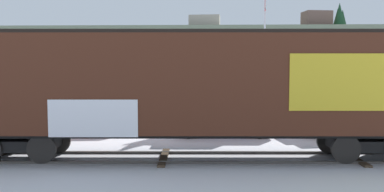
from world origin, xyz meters
TOP-DOWN VIEW (x-y plane):
  - ground_plane at (0.00, 0.00)m, footprint 260.00×260.00m
  - track at (0.25, -0.02)m, footprint 60.02×3.70m
  - freight_car at (0.82, -0.00)m, footprint 17.16×3.63m
  - flagpole at (5.10, 13.07)m, footprint 0.30×1.67m
  - hillside at (0.08, 76.61)m, footprint 123.65×29.00m
  - parked_car_red at (-4.50, 5.04)m, footprint 4.28×2.29m
  - parked_car_blue at (1.92, 4.49)m, footprint 4.49×1.94m
  - parked_car_black at (7.02, 4.88)m, footprint 4.25×2.43m

SIDE VIEW (x-z plane):
  - ground_plane at x=0.00m, z-range 0.00..0.00m
  - track at x=0.25m, z-range 0.00..0.08m
  - parked_car_black at x=7.02m, z-range -0.02..1.62m
  - parked_car_blue at x=1.92m, z-range 0.02..1.66m
  - parked_car_red at x=-4.50m, z-range -0.02..1.71m
  - freight_car at x=0.82m, z-range 0.32..4.59m
  - flagpole at x=5.10m, z-range 1.32..9.30m
  - hillside at x=0.08m, z-range -2.41..13.64m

